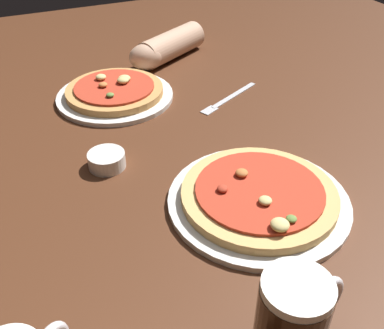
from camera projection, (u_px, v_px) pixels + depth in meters
ground_plane at (192, 178)px, 0.92m from camera, size 2.40×2.40×0.03m
pizza_plate_near at (259, 197)px, 0.82m from camera, size 0.34×0.34×0.05m
pizza_plate_far at (115, 93)px, 1.16m from camera, size 0.30×0.30×0.05m
beer_mug_amber at (293, 321)px, 0.55m from camera, size 0.14×0.09×0.14m
ramekin_sauce at (107, 160)px, 0.92m from camera, size 0.08×0.08×0.03m
fork_left at (229, 98)px, 1.17m from camera, size 0.21×0.11×0.01m
diner_arm at (165, 48)px, 1.35m from camera, size 0.27×0.19×0.08m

